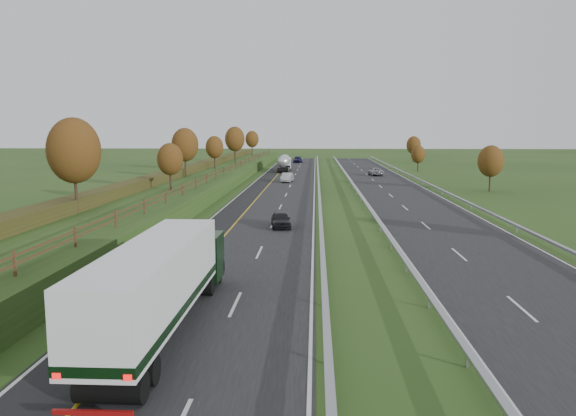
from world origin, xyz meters
The scene contains 19 objects.
ground centered at (8.00, 55.00, 0.00)m, with size 400.00×400.00×0.00m, color #274418.
near_carriageway centered at (0.00, 60.00, 0.02)m, with size 10.50×200.00×0.04m, color black.
far_carriageway centered at (16.50, 60.00, 0.02)m, with size 10.50×200.00×0.04m, color black.
hard_shoulder centered at (-3.75, 60.00, 0.02)m, with size 3.00×200.00×0.04m, color black.
lane_markings centered at (6.40, 59.88, 0.05)m, with size 26.75×200.00×0.01m.
embankment_left centered at (-13.00, 60.00, 1.00)m, with size 12.00×200.00×2.00m, color #274418.
hedge_left centered at (-15.00, 60.00, 2.55)m, with size 2.20×180.00×1.10m, color #313616.
fence_left centered at (-8.50, 59.59, 2.73)m, with size 0.12×189.06×1.20m.
median_barrier_near centered at (5.70, 60.00, 0.61)m, with size 0.32×200.00×0.71m.
median_barrier_far centered at (10.80, 60.00, 0.61)m, with size 0.32×200.00×0.71m.
outer_barrier_far centered at (22.30, 60.00, 0.62)m, with size 0.32×200.00×0.71m.
trees_left centered at (-12.64, 56.63, 6.37)m, with size 6.64×164.30×7.66m.
trees_far centered at (29.80, 89.21, 4.25)m, with size 8.45×118.60×7.12m.
box_lorry centered at (-1.22, 6.88, 2.33)m, with size 2.58×16.28×4.06m.
road_tanker centered at (-1.45, 102.88, 1.86)m, with size 2.40×11.22×3.46m.
car_dark_near centered at (2.14, 33.47, 0.75)m, with size 1.67×4.14×1.41m, color black.
car_silver_mid centered at (0.41, 78.10, 0.80)m, with size 1.61×4.63×1.52m, color #AEAFB3.
car_small_far centered at (0.43, 135.44, 0.85)m, with size 2.28×5.61×1.63m, color #121137.
car_oncoming centered at (16.79, 93.01, 0.77)m, with size 2.43×5.26×1.46m, color #9B9BA0.
Camera 1 is at (5.20, -15.85, 8.61)m, focal length 35.00 mm.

